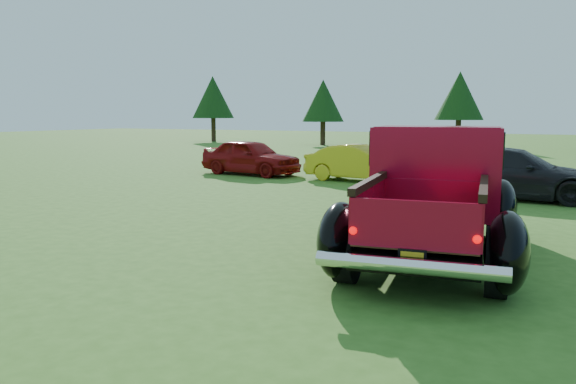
# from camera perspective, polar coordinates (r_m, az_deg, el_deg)

# --- Properties ---
(ground) EXTENTS (120.00, 120.00, 0.00)m
(ground) POSITION_cam_1_polar(r_m,az_deg,el_deg) (9.03, 1.11, -5.95)
(ground) COLOR #36621C
(ground) RESTS_ON ground
(tree_far_west) EXTENTS (3.33, 3.33, 5.20)m
(tree_far_west) POSITION_cam_1_polar(r_m,az_deg,el_deg) (45.87, -7.63, 9.51)
(tree_far_west) COLOR #332114
(tree_far_west) RESTS_ON ground
(tree_west) EXTENTS (2.94, 2.94, 4.60)m
(tree_west) POSITION_cam_1_polar(r_m,az_deg,el_deg) (40.15, 3.58, 9.22)
(tree_west) COLOR #332114
(tree_west) RESTS_ON ground
(tree_mid_left) EXTENTS (3.20, 3.20, 5.00)m
(tree_mid_left) POSITION_cam_1_polar(r_m,az_deg,el_deg) (39.51, 17.02, 9.31)
(tree_mid_left) COLOR #332114
(tree_mid_left) RESTS_ON ground
(pickup_truck) EXTENTS (3.04, 5.53, 1.98)m
(pickup_truck) POSITION_cam_1_polar(r_m,az_deg,el_deg) (9.14, 14.79, -0.06)
(pickup_truck) COLOR black
(pickup_truck) RESTS_ON ground
(show_car_red) EXTENTS (3.95, 2.05, 1.29)m
(show_car_red) POSITION_cam_1_polar(r_m,az_deg,el_deg) (20.31, -3.81, 3.58)
(show_car_red) COLOR maroon
(show_car_red) RESTS_ON ground
(show_car_yellow) EXTENTS (3.70, 1.62, 1.18)m
(show_car_yellow) POSITION_cam_1_polar(r_m,az_deg,el_deg) (18.40, 7.35, 2.93)
(show_car_yellow) COLOR gold
(show_car_yellow) RESTS_ON ground
(show_car_grey) EXTENTS (4.57, 2.02, 1.30)m
(show_car_grey) POSITION_cam_1_polar(r_m,az_deg,el_deg) (15.60, 21.85, 1.77)
(show_car_grey) COLOR black
(show_car_grey) RESTS_ON ground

